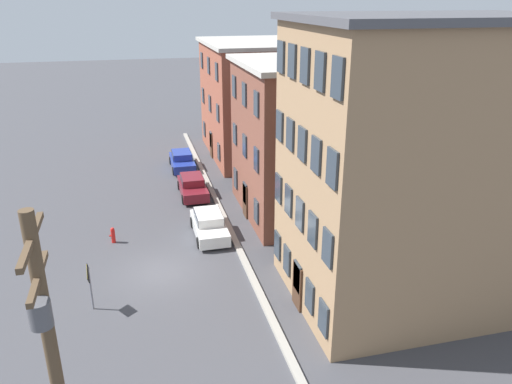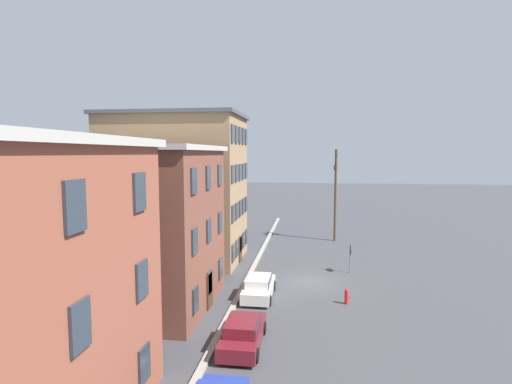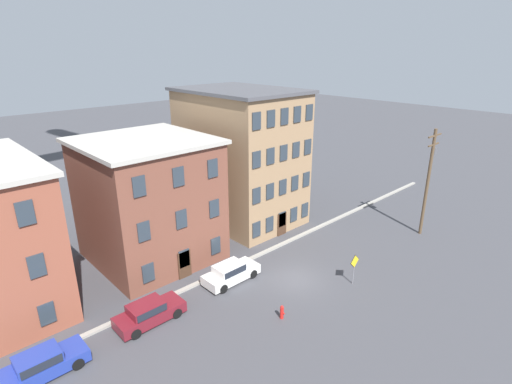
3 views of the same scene
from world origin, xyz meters
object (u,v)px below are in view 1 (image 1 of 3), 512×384
at_px(car_blue, 182,160).
at_px(car_maroon, 193,185).
at_px(fire_hydrant, 113,235).
at_px(caution_sign, 89,279).
at_px(car_white, 209,224).

height_order(car_blue, car_maroon, same).
xyz_separation_m(car_maroon, fire_hydrant, (6.45, -5.55, -0.27)).
xyz_separation_m(car_blue, fire_hydrant, (12.80, -5.49, -0.27)).
bearing_deg(caution_sign, fire_hydrant, 172.93).
bearing_deg(caution_sign, car_blue, 162.09).
xyz_separation_m(car_blue, car_maroon, (6.36, 0.06, 0.00)).
distance_m(car_blue, car_maroon, 6.36).
bearing_deg(car_maroon, fire_hydrant, -40.74).
relative_size(car_maroon, caution_sign, 1.82).
bearing_deg(fire_hydrant, car_white, 85.94).
relative_size(car_maroon, fire_hydrant, 4.58).
height_order(car_blue, caution_sign, caution_sign).
height_order(car_blue, car_white, same).
bearing_deg(car_white, fire_hydrant, -94.06).
xyz_separation_m(car_white, caution_sign, (6.38, -6.51, 0.86)).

